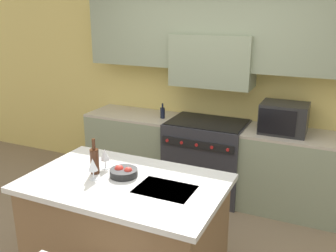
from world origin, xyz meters
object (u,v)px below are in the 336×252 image
at_px(microwave, 284,118).
at_px(wine_glass_near, 93,165).
at_px(range_stove, 206,158).
at_px(wine_bottle, 95,160).
at_px(fruit_bowl, 124,172).
at_px(oil_bottle_on_counter, 163,113).
at_px(wine_glass_far, 105,155).

bearing_deg(microwave, wine_glass_near, -122.61).
height_order(range_stove, microwave, microwave).
xyz_separation_m(wine_bottle, wine_glass_near, (0.06, -0.10, 0.01)).
relative_size(wine_bottle, wine_glass_near, 1.69).
xyz_separation_m(fruit_bowl, oil_bottle_on_counter, (-0.45, 1.68, 0.03)).
distance_m(wine_bottle, wine_glass_near, 0.12).
xyz_separation_m(microwave, fruit_bowl, (-1.01, -1.71, -0.13)).
bearing_deg(fruit_bowl, range_stove, 85.38).
relative_size(microwave, oil_bottle_on_counter, 2.60).
distance_m(microwave, fruit_bowl, 1.99).
xyz_separation_m(wine_glass_near, fruit_bowl, (0.19, 0.15, -0.09)).
bearing_deg(oil_bottle_on_counter, fruit_bowl, -75.12).
distance_m(wine_glass_near, wine_glass_far, 0.23).
distance_m(microwave, wine_glass_far, 2.05).
height_order(microwave, wine_bottle, microwave).
relative_size(wine_glass_far, fruit_bowl, 0.78).
bearing_deg(wine_glass_far, wine_glass_near, -80.79).
distance_m(range_stove, oil_bottle_on_counter, 0.78).
distance_m(wine_bottle, wine_glass_far, 0.12).
distance_m(wine_glass_far, fruit_bowl, 0.25).
bearing_deg(microwave, fruit_bowl, -120.49).
height_order(wine_glass_near, oil_bottle_on_counter, oil_bottle_on_counter).
bearing_deg(wine_glass_far, range_stove, 77.54).
xyz_separation_m(wine_glass_far, fruit_bowl, (0.22, -0.07, -0.09)).
bearing_deg(wine_glass_near, wine_glass_far, 99.21).
bearing_deg(fruit_bowl, oil_bottle_on_counter, 104.88).
bearing_deg(wine_glass_near, range_stove, 80.09).
height_order(range_stove, fruit_bowl, fruit_bowl).
bearing_deg(range_stove, wine_bottle, -102.32).
bearing_deg(range_stove, wine_glass_near, -99.91).
height_order(microwave, wine_glass_far, microwave).
distance_m(range_stove, wine_bottle, 1.87).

